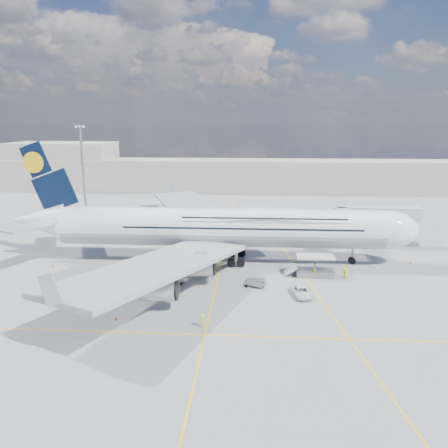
# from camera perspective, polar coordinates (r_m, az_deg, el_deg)

# --- Properties ---
(ground) EXTENTS (300.00, 300.00, 0.00)m
(ground) POSITION_cam_1_polar(r_m,az_deg,el_deg) (75.76, -0.90, -7.22)
(ground) COLOR gray
(ground) RESTS_ON ground
(taxi_line_main) EXTENTS (0.25, 220.00, 0.01)m
(taxi_line_main) POSITION_cam_1_polar(r_m,az_deg,el_deg) (75.76, -0.90, -7.22)
(taxi_line_main) COLOR yellow
(taxi_line_main) RESTS_ON ground
(taxi_line_cross) EXTENTS (120.00, 0.25, 0.01)m
(taxi_line_cross) POSITION_cam_1_polar(r_m,az_deg,el_deg) (57.56, -2.52, -14.25)
(taxi_line_cross) COLOR yellow
(taxi_line_cross) RESTS_ON ground
(taxi_line_diag) EXTENTS (14.16, 99.06, 0.01)m
(taxi_line_diag) POSITION_cam_1_polar(r_m,az_deg,el_deg) (85.37, 9.08, -4.98)
(taxi_line_diag) COLOR yellow
(taxi_line_diag) RESTS_ON ground
(airliner) EXTENTS (77.26, 79.15, 23.71)m
(airliner) POSITION_cam_1_polar(r_m,az_deg,el_deg) (83.24, -0.20, -0.36)
(airliner) COLOR white
(airliner) RESTS_ON ground
(jet_bridge) EXTENTS (18.80, 12.10, 8.50)m
(jet_bridge) POSITION_cam_1_polar(r_m,az_deg,el_deg) (96.77, 18.00, 0.92)
(jet_bridge) COLOR #B7B7BC
(jet_bridge) RESTS_ON ground
(cargo_loader) EXTENTS (8.53, 3.20, 3.67)m
(cargo_loader) POSITION_cam_1_polar(r_m,az_deg,el_deg) (78.63, 11.64, -5.76)
(cargo_loader) COLOR silver
(cargo_loader) RESTS_ON ground
(light_mast) EXTENTS (3.00, 0.70, 25.50)m
(light_mast) POSITION_cam_1_polar(r_m,az_deg,el_deg) (125.08, -17.92, 6.60)
(light_mast) COLOR gray
(light_mast) RESTS_ON ground
(terminal) EXTENTS (180.00, 16.00, 12.00)m
(terminal) POSITION_cam_1_polar(r_m,az_deg,el_deg) (167.04, 1.68, 6.32)
(terminal) COLOR #B2AD9E
(terminal) RESTS_ON ground
(hangar) EXTENTS (40.00, 22.00, 18.00)m
(hangar) POSITION_cam_1_polar(r_m,az_deg,el_deg) (187.52, -20.34, 7.20)
(hangar) COLOR #B2AD9E
(hangar) RESTS_ON ground
(tree_line) EXTENTS (160.00, 6.00, 8.00)m
(tree_line) POSITION_cam_1_polar(r_m,az_deg,el_deg) (214.63, 12.93, 7.04)
(tree_line) COLOR #193814
(tree_line) RESTS_ON ground
(dolly_row_a) EXTENTS (2.77, 1.50, 0.40)m
(dolly_row_a) POSITION_cam_1_polar(r_m,az_deg,el_deg) (67.74, -18.53, -10.26)
(dolly_row_a) COLOR gray
(dolly_row_a) RESTS_ON ground
(dolly_row_b) EXTENTS (3.33, 2.37, 0.44)m
(dolly_row_b) POSITION_cam_1_polar(r_m,az_deg,el_deg) (74.16, -6.46, -7.50)
(dolly_row_b) COLOR gray
(dolly_row_b) RESTS_ON ground
(dolly_row_c) EXTENTS (3.29, 1.82, 0.48)m
(dolly_row_c) POSITION_cam_1_polar(r_m,az_deg,el_deg) (73.62, -13.76, -7.95)
(dolly_row_c) COLOR gray
(dolly_row_c) RESTS_ON ground
(dolly_back) EXTENTS (2.99, 2.09, 1.72)m
(dolly_back) POSITION_cam_1_polar(r_m,az_deg,el_deg) (74.85, -14.48, -7.18)
(dolly_back) COLOR gray
(dolly_back) RESTS_ON ground
(dolly_nose_far) EXTENTS (3.79, 3.07, 0.49)m
(dolly_nose_far) POSITION_cam_1_polar(r_m,az_deg,el_deg) (72.76, 3.97, -7.83)
(dolly_nose_far) COLOR gray
(dolly_nose_far) RESTS_ON ground
(dolly_nose_near) EXTENTS (3.33, 2.47, 0.44)m
(dolly_nose_near) POSITION_cam_1_polar(r_m,az_deg,el_deg) (74.59, 4.19, -7.32)
(dolly_nose_near) COLOR gray
(dolly_nose_near) RESTS_ON ground
(baggage_tug) EXTENTS (2.87, 1.65, 1.70)m
(baggage_tug) POSITION_cam_1_polar(r_m,az_deg,el_deg) (77.37, -5.93, -6.25)
(baggage_tug) COLOR silver
(baggage_tug) RESTS_ON ground
(catering_truck_inner) EXTENTS (7.30, 3.23, 4.25)m
(catering_truck_inner) POSITION_cam_1_polar(r_m,az_deg,el_deg) (105.88, -1.53, -0.06)
(catering_truck_inner) COLOR gray
(catering_truck_inner) RESTS_ON ground
(catering_truck_outer) EXTENTS (6.72, 3.49, 3.82)m
(catering_truck_outer) POSITION_cam_1_polar(r_m,az_deg,el_deg) (124.26, -9.40, 1.68)
(catering_truck_outer) COLOR gray
(catering_truck_outer) RESTS_ON ground
(service_van) EXTENTS (3.08, 5.49, 1.45)m
(service_van) POSITION_cam_1_polar(r_m,az_deg,el_deg) (69.62, 10.05, -8.72)
(service_van) COLOR white
(service_van) RESTS_ON ground
(crew_nose) EXTENTS (0.81, 0.71, 1.87)m
(crew_nose) POSITION_cam_1_polar(r_m,az_deg,el_deg) (80.55, 15.45, -5.74)
(crew_nose) COLOR #EDFF1A
(crew_nose) RESTS_ON ground
(crew_loader) EXTENTS (1.10, 1.04, 1.78)m
(crew_loader) POSITION_cam_1_polar(r_m,az_deg,el_deg) (77.39, 11.67, -6.36)
(crew_loader) COLOR #AAE217
(crew_loader) RESTS_ON ground
(crew_wing) EXTENTS (0.49, 0.99, 1.63)m
(crew_wing) POSITION_cam_1_polar(r_m,az_deg,el_deg) (71.46, -15.56, -8.35)
(crew_wing) COLOR #D9F119
(crew_wing) RESTS_ON ground
(crew_van) EXTENTS (0.95, 1.04, 1.78)m
(crew_van) POSITION_cam_1_polar(r_m,az_deg,el_deg) (78.84, 15.58, -6.21)
(crew_van) COLOR #C2E317
(crew_van) RESTS_ON ground
(crew_tug) EXTENTS (1.25, 0.73, 1.93)m
(crew_tug) POSITION_cam_1_polar(r_m,az_deg,el_deg) (58.97, -2.87, -12.49)
(crew_tug) COLOR #9BDC17
(crew_tug) RESTS_ON ground
(cone_nose) EXTENTS (0.43, 0.43, 0.55)m
(cone_nose) POSITION_cam_1_polar(r_m,az_deg,el_deg) (90.42, 23.17, -4.70)
(cone_nose) COLOR orange
(cone_nose) RESTS_ON ground
(cone_wing_left_inner) EXTENTS (0.47, 0.47, 0.59)m
(cone_wing_left_inner) POSITION_cam_1_polar(r_m,az_deg,el_deg) (94.05, -1.23, -2.89)
(cone_wing_left_inner) COLOR orange
(cone_wing_left_inner) RESTS_ON ground
(cone_wing_left_outer) EXTENTS (0.39, 0.39, 0.50)m
(cone_wing_left_outer) POSITION_cam_1_polar(r_m,az_deg,el_deg) (109.36, -7.57, -0.69)
(cone_wing_left_outer) COLOR orange
(cone_wing_left_outer) RESTS_ON ground
(cone_wing_right_inner) EXTENTS (0.39, 0.39, 0.50)m
(cone_wing_right_inner) POSITION_cam_1_polar(r_m,az_deg,el_deg) (71.41, -6.28, -8.42)
(cone_wing_right_inner) COLOR orange
(cone_wing_right_inner) RESTS_ON ground
(cone_wing_right_outer) EXTENTS (0.44, 0.44, 0.56)m
(cone_wing_right_outer) POSITION_cam_1_polar(r_m,az_deg,el_deg) (62.94, -13.96, -11.85)
(cone_wing_right_outer) COLOR orange
(cone_wing_right_outer) RESTS_ON ground
(cone_tail) EXTENTS (0.46, 0.46, 0.59)m
(cone_tail) POSITION_cam_1_polar(r_m,az_deg,el_deg) (87.61, -21.47, -5.10)
(cone_tail) COLOR orange
(cone_tail) RESTS_ON ground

